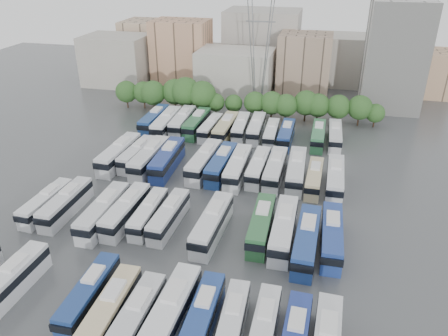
% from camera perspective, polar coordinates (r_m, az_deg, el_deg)
% --- Properties ---
extents(ground, '(220.00, 220.00, 0.00)m').
position_cam_1_polar(ground, '(69.18, -4.18, -5.22)').
color(ground, '#424447').
rests_on(ground, ground).
extents(tree_line, '(64.95, 7.95, 8.90)m').
position_cam_1_polar(tree_line, '(105.07, 1.14, 9.06)').
color(tree_line, black).
rests_on(tree_line, ground).
extents(city_buildings, '(102.00, 35.00, 20.00)m').
position_cam_1_polar(city_buildings, '(133.24, 2.00, 14.43)').
color(city_buildings, '#9E998E').
rests_on(city_buildings, ground).
extents(apartment_tower, '(14.00, 14.00, 26.00)m').
position_cam_1_polar(apartment_tower, '(117.08, 21.42, 13.47)').
color(apartment_tower, silver).
rests_on(apartment_tower, ground).
extents(electricity_pylon, '(9.00, 6.91, 33.83)m').
position_cam_1_polar(electricity_pylon, '(108.40, 4.76, 17.27)').
color(electricity_pylon, slate).
rests_on(electricity_pylon, ground).
extents(bus_r0_s2, '(3.10, 12.49, 3.89)m').
position_cam_1_polar(bus_r0_s2, '(58.05, -26.33, -13.30)').
color(bus_r0_s2, silver).
rests_on(bus_r0_s2, ground).
extents(bus_r0_s5, '(2.73, 11.58, 3.62)m').
position_cam_1_polar(bus_r0_s5, '(53.48, -17.19, -15.40)').
color(bus_r0_s5, navy).
rests_on(bus_r0_s5, ground).
extents(bus_r0_s6, '(2.94, 12.29, 3.84)m').
position_cam_1_polar(bus_r0_s6, '(50.64, -14.74, -17.72)').
color(bus_r0_s6, beige).
rests_on(bus_r0_s6, ground).
extents(bus_r0_s7, '(2.84, 12.15, 3.80)m').
position_cam_1_polar(bus_r0_s7, '(49.20, -11.58, -18.95)').
color(bus_r0_s7, silver).
rests_on(bus_r0_s7, ground).
extents(bus_r0_s8, '(3.33, 13.42, 4.19)m').
position_cam_1_polar(bus_r0_s8, '(48.88, -7.12, -18.56)').
color(bus_r0_s8, silver).
rests_on(bus_r0_s8, ground).
extents(bus_r0_s9, '(2.66, 11.64, 3.64)m').
position_cam_1_polar(bus_r0_s9, '(48.72, -2.88, -18.97)').
color(bus_r0_s9, navy).
rests_on(bus_r0_s9, ground).
extents(bus_r0_s10, '(2.78, 10.89, 3.39)m').
position_cam_1_polar(bus_r0_s10, '(48.29, 1.05, -19.68)').
color(bus_r0_s10, silver).
rests_on(bus_r0_s10, ground).
extents(bus_r0_s11, '(2.43, 10.90, 3.42)m').
position_cam_1_polar(bus_r0_s11, '(47.91, 5.21, -20.28)').
color(bus_r0_s11, silver).
rests_on(bus_r0_s11, ground).
extents(bus_r1_s0, '(2.90, 11.40, 3.55)m').
position_cam_1_polar(bus_r1_s0, '(72.36, -22.20, -4.20)').
color(bus_r1_s0, silver).
rests_on(bus_r1_s0, ground).
extents(bus_r1_s1, '(2.70, 12.12, 3.80)m').
position_cam_1_polar(bus_r1_s1, '(70.86, -19.95, -4.35)').
color(bus_r1_s1, silver).
rests_on(bus_r1_s1, ground).
extents(bus_r1_s3, '(2.86, 12.92, 4.05)m').
position_cam_1_polar(bus_r1_s3, '(66.85, -15.47, -5.49)').
color(bus_r1_s3, silver).
rests_on(bus_r1_s3, ground).
extents(bus_r1_s4, '(3.04, 12.39, 3.86)m').
position_cam_1_polar(bus_r1_s4, '(66.43, -12.69, -5.44)').
color(bus_r1_s4, silver).
rests_on(bus_r1_s4, ground).
extents(bus_r1_s5, '(2.55, 11.06, 3.46)m').
position_cam_1_polar(bus_r1_s5, '(65.54, -9.84, -5.84)').
color(bus_r1_s5, silver).
rests_on(bus_r1_s5, ground).
extents(bus_r1_s6, '(2.91, 11.63, 3.62)m').
position_cam_1_polar(bus_r1_s6, '(64.39, -7.21, -6.19)').
color(bus_r1_s6, silver).
rests_on(bus_r1_s6, ground).
extents(bus_r1_s8, '(3.39, 13.03, 4.05)m').
position_cam_1_polar(bus_r1_s8, '(61.82, -1.56, -7.28)').
color(bus_r1_s8, silver).
rests_on(bus_r1_s8, ground).
extents(bus_r1_s10, '(2.94, 12.46, 3.89)m').
position_cam_1_polar(bus_r1_s10, '(62.04, 4.90, -7.33)').
color(bus_r1_s10, '#2A6336').
rests_on(bus_r1_s10, ground).
extents(bus_r1_s11, '(2.86, 13.12, 4.12)m').
position_cam_1_polar(bus_r1_s11, '(61.28, 7.79, -7.87)').
color(bus_r1_s11, silver).
rests_on(bus_r1_s11, ground).
extents(bus_r1_s12, '(3.24, 13.23, 4.13)m').
position_cam_1_polar(bus_r1_s12, '(59.61, 10.72, -9.24)').
color(bus_r1_s12, navy).
rests_on(bus_r1_s12, ground).
extents(bus_r1_s13, '(2.97, 12.72, 3.98)m').
position_cam_1_polar(bus_r1_s13, '(61.28, 13.89, -8.57)').
color(bus_r1_s13, navy).
rests_on(bus_r1_s13, ground).
extents(bus_r2_s1, '(3.30, 13.64, 4.26)m').
position_cam_1_polar(bus_r2_s1, '(84.16, -13.54, 1.84)').
color(bus_r2_s1, silver).
rests_on(bus_r2_s1, ground).
extents(bus_r2_s2, '(3.19, 12.07, 3.75)m').
position_cam_1_polar(bus_r2_s2, '(83.88, -11.30, 1.81)').
color(bus_r2_s2, silver).
rests_on(bus_r2_s2, ground).
extents(bus_r2_s3, '(3.29, 13.65, 4.26)m').
position_cam_1_polar(bus_r2_s3, '(81.38, -9.68, 1.34)').
color(bus_r2_s3, silver).
rests_on(bus_r2_s3, ground).
extents(bus_r2_s4, '(3.42, 13.62, 4.24)m').
position_cam_1_polar(bus_r2_s4, '(80.41, -7.41, 1.18)').
color(bus_r2_s4, navy).
rests_on(bus_r2_s4, ground).
extents(bus_r2_s6, '(3.60, 13.57, 4.22)m').
position_cam_1_polar(bus_r2_s6, '(79.07, -2.61, 0.91)').
color(bus_r2_s6, silver).
rests_on(bus_r2_s6, ground).
extents(bus_r2_s7, '(3.32, 13.09, 4.08)m').
position_cam_1_polar(bus_r2_s7, '(78.19, -0.35, 0.57)').
color(bus_r2_s7, navy).
rests_on(bus_r2_s7, ground).
extents(bus_r2_s8, '(2.92, 13.17, 4.13)m').
position_cam_1_polar(bus_r2_s8, '(77.04, 1.82, 0.15)').
color(bus_r2_s8, silver).
rests_on(bus_r2_s8, ground).
extents(bus_r2_s9, '(2.88, 12.02, 3.75)m').
position_cam_1_polar(bus_r2_s9, '(77.61, 4.49, 0.13)').
color(bus_r2_s9, silver).
rests_on(bus_r2_s9, ground).
extents(bus_r2_s10, '(2.99, 12.90, 4.04)m').
position_cam_1_polar(bus_r2_s10, '(76.88, 6.71, -0.13)').
color(bus_r2_s10, silver).
rests_on(bus_r2_s10, ground).
extents(bus_r2_s11, '(3.22, 13.36, 4.17)m').
position_cam_1_polar(bus_r2_s11, '(76.88, 9.41, -0.27)').
color(bus_r2_s11, silver).
rests_on(bus_r2_s11, ground).
extents(bus_r2_s12, '(2.74, 11.32, 3.53)m').
position_cam_1_polar(bus_r2_s12, '(75.58, 11.70, -1.26)').
color(bus_r2_s12, '#C7B689').
rests_on(bus_r2_s12, ground).
extents(bus_r2_s13, '(2.86, 12.82, 4.02)m').
position_cam_1_polar(bus_r2_s13, '(75.73, 14.30, -1.30)').
color(bus_r2_s13, silver).
rests_on(bus_r2_s13, ground).
extents(bus_r3_s1, '(2.84, 12.98, 4.07)m').
position_cam_1_polar(bus_r3_s1, '(99.90, -9.08, 6.26)').
color(bus_r3_s1, navy).
rests_on(bus_r3_s1, ground).
extents(bus_r3_s2, '(3.45, 13.76, 4.29)m').
position_cam_1_polar(bus_r3_s2, '(97.25, -7.55, 5.85)').
color(bus_r3_s2, silver).
rests_on(bus_r3_s2, ground).
extents(bus_r3_s3, '(3.39, 13.31, 4.14)m').
position_cam_1_polar(bus_r3_s3, '(97.91, -5.45, 6.07)').
color(bus_r3_s3, silver).
rests_on(bus_r3_s3, ground).
extents(bus_r3_s4, '(3.03, 13.03, 4.07)m').
position_cam_1_polar(bus_r3_s4, '(96.78, -3.57, 5.86)').
color(bus_r3_s4, '#2A633B').
rests_on(bus_r3_s4, ground).
extents(bus_r3_s5, '(3.06, 11.53, 3.59)m').
position_cam_1_polar(bus_r3_s5, '(94.96, -1.77, 5.32)').
color(bus_r3_s5, silver).
rests_on(bus_r3_s5, ground).
extents(bus_r3_s6, '(3.13, 13.05, 4.08)m').
position_cam_1_polar(bus_r3_s6, '(93.98, 0.22, 5.26)').
color(bus_r3_s6, '#C0B584').
rests_on(bus_r3_s6, ground).
extents(bus_r3_s7, '(3.18, 11.97, 3.72)m').
position_cam_1_polar(bus_r3_s7, '(95.02, 2.21, 5.37)').
color(bus_r3_s7, white).
rests_on(bus_r3_s7, ground).
extents(bus_r3_s8, '(3.13, 12.52, 3.90)m').
position_cam_1_polar(bus_r3_s8, '(94.48, 4.23, 5.25)').
color(bus_r3_s8, silver).
rests_on(bus_r3_s8, ground).
extents(bus_r3_s9, '(2.76, 11.32, 3.53)m').
position_cam_1_polar(bus_r3_s9, '(92.50, 6.20, 4.55)').
color(bus_r3_s9, silver).
rests_on(bus_r3_s9, ground).
extents(bus_r3_s10, '(2.69, 11.97, 3.75)m').
position_cam_1_polar(bus_r3_s10, '(91.92, 8.13, 4.36)').
color(bus_r3_s10, navy).
rests_on(bus_r3_s10, ground).
extents(bus_r3_s12, '(2.65, 12.05, 3.78)m').
position_cam_1_polar(bus_r3_s12, '(92.71, 12.19, 4.21)').
color(bus_r3_s12, '#317346').
rests_on(bus_r3_s12, ground).
extents(bus_r3_s13, '(2.87, 12.08, 3.77)m').
position_cam_1_polar(bus_r3_s13, '(93.39, 14.28, 4.15)').
color(bus_r3_s13, silver).
rests_on(bus_r3_s13, ground).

